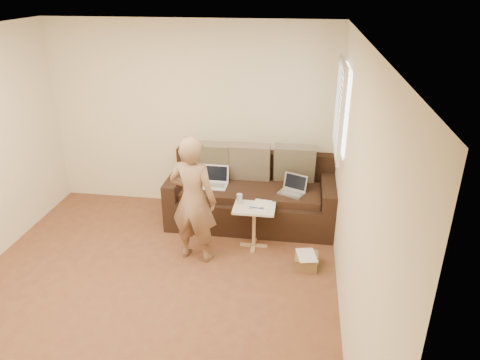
{
  "coord_description": "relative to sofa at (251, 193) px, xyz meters",
  "views": [
    {
      "loc": [
        1.52,
        -3.54,
        3.05
      ],
      "look_at": [
        0.8,
        1.4,
        0.78
      ],
      "focal_mm": 33.25,
      "sensor_mm": 36.0,
      "label": 1
    }
  ],
  "objects": [
    {
      "name": "window_blinds",
      "position": [
        1.05,
        -0.27,
        1.28
      ],
      "size": [
        0.12,
        0.88,
        1.08
      ],
      "primitive_type": null,
      "color": "white",
      "rests_on": "wall_right"
    },
    {
      "name": "pillow_right",
      "position": [
        0.55,
        0.23,
        0.37
      ],
      "size": [
        0.55,
        0.28,
        0.57
      ],
      "primitive_type": null,
      "rotation": [
        0.26,
        0.0,
        0.0
      ],
      "color": "brown",
      "rests_on": "sofa"
    },
    {
      "name": "wall_back",
      "position": [
        -0.9,
        0.48,
        0.87
      ],
      "size": [
        4.0,
        0.0,
        4.0
      ],
      "primitive_type": "plane",
      "rotation": [
        1.57,
        0.0,
        0.0
      ],
      "color": "beige",
      "rests_on": "ground"
    },
    {
      "name": "sofa",
      "position": [
        0.0,
        0.0,
        0.0
      ],
      "size": [
        2.2,
        0.95,
        0.85
      ],
      "primitive_type": null,
      "color": "black",
      "rests_on": "ground"
    },
    {
      "name": "striped_box",
      "position": [
        0.76,
        -0.99,
        -0.34
      ],
      "size": [
        0.26,
        0.26,
        0.17
      ],
      "primitive_type": null,
      "color": "#DF4B21",
      "rests_on": "ground"
    },
    {
      "name": "paper_on_table",
      "position": [
        0.19,
        -0.57,
        0.13
      ],
      "size": [
        0.25,
        0.33,
        0.0
      ],
      "primitive_type": null,
      "rotation": [
        0.0,
        0.0,
        -0.14
      ],
      "color": "white",
      "rests_on": "side_table"
    },
    {
      "name": "person",
      "position": [
        -0.55,
        -0.96,
        0.34
      ],
      "size": [
        0.62,
        0.47,
        1.53
      ],
      "primitive_type": "imported",
      "rotation": [
        0.0,
        0.0,
        2.96
      ],
      "color": "brown",
      "rests_on": "ground"
    },
    {
      "name": "drinking_glass",
      "position": [
        -0.08,
        -0.55,
        0.18
      ],
      "size": [
        0.07,
        0.07,
        0.12
      ],
      "primitive_type": null,
      "color": "silver",
      "rests_on": "side_table"
    },
    {
      "name": "floor",
      "position": [
        -0.9,
        -1.77,
        -0.42
      ],
      "size": [
        4.5,
        4.5,
        0.0
      ],
      "primitive_type": "plane",
      "color": "brown",
      "rests_on": "ground"
    },
    {
      "name": "ceiling",
      "position": [
        -0.9,
        -1.77,
        2.18
      ],
      "size": [
        4.5,
        4.5,
        0.0
      ],
      "primitive_type": "plane",
      "rotation": [
        3.14,
        0.0,
        0.0
      ],
      "color": "white",
      "rests_on": "wall_back"
    },
    {
      "name": "scissors",
      "position": [
        0.14,
        -0.66,
        0.13
      ],
      "size": [
        0.18,
        0.11,
        0.02
      ],
      "primitive_type": null,
      "rotation": [
        0.0,
        0.0,
        0.05
      ],
      "color": "silver",
      "rests_on": "side_table"
    },
    {
      "name": "laptop_white",
      "position": [
        -0.5,
        -0.06,
        0.1
      ],
      "size": [
        0.36,
        0.26,
        0.26
      ],
      "primitive_type": null,
      "rotation": [
        0.0,
        0.0,
        -0.02
      ],
      "color": "white",
      "rests_on": "sofa"
    },
    {
      "name": "pillow_mid",
      "position": [
        -0.05,
        0.2,
        0.37
      ],
      "size": [
        0.55,
        0.27,
        0.57
      ],
      "primitive_type": null,
      "rotation": [
        0.24,
        0.0,
        0.0
      ],
      "color": "brown",
      "rests_on": "sofa"
    },
    {
      "name": "pillow_left",
      "position": [
        -0.6,
        0.19,
        0.37
      ],
      "size": [
        0.55,
        0.29,
        0.57
      ],
      "primitive_type": null,
      "rotation": [
        0.28,
        0.0,
        0.0
      ],
      "color": "brown",
      "rests_on": "sofa"
    },
    {
      "name": "side_table",
      "position": [
        0.11,
        -0.62,
        -0.15
      ],
      "size": [
        0.5,
        0.35,
        0.55
      ],
      "primitive_type": null,
      "color": "silver",
      "rests_on": "ground"
    },
    {
      "name": "laptop_silver",
      "position": [
        0.53,
        -0.14,
        0.1
      ],
      "size": [
        0.38,
        0.34,
        0.21
      ],
      "primitive_type": null,
      "rotation": [
        0.0,
        0.0,
        -0.41
      ],
      "color": "#B7BABC",
      "rests_on": "sofa"
    },
    {
      "name": "wall_right",
      "position": [
        1.1,
        -1.77,
        0.87
      ],
      "size": [
        0.0,
        4.5,
        4.5
      ],
      "primitive_type": "plane",
      "rotation": [
        1.57,
        0.0,
        -1.57
      ],
      "color": "beige",
      "rests_on": "ground"
    }
  ]
}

